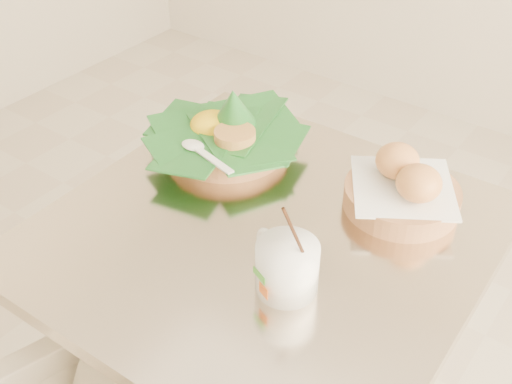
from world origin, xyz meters
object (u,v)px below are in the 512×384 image
Objects in this scene: rice_basket at (227,132)px; bread_basket at (403,189)px; cafe_table at (263,319)px; coffee_mug at (286,265)px.

rice_basket reaches higher than bread_basket.
cafe_table is at bearing -128.80° from bread_basket.
coffee_mug is (-0.05, -0.28, 0.01)m from bread_basket.
coffee_mug is (0.31, -0.25, 0.00)m from rice_basket.
coffee_mug is (0.10, -0.09, 0.26)m from cafe_table.
rice_basket is 1.82× the size of coffee_mug.
cafe_table is 4.59× the size of coffee_mug.
bread_basket is at bearing 5.55° from rice_basket.
bread_basket is at bearing 51.20° from cafe_table.
cafe_table is 0.36m from bread_basket.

